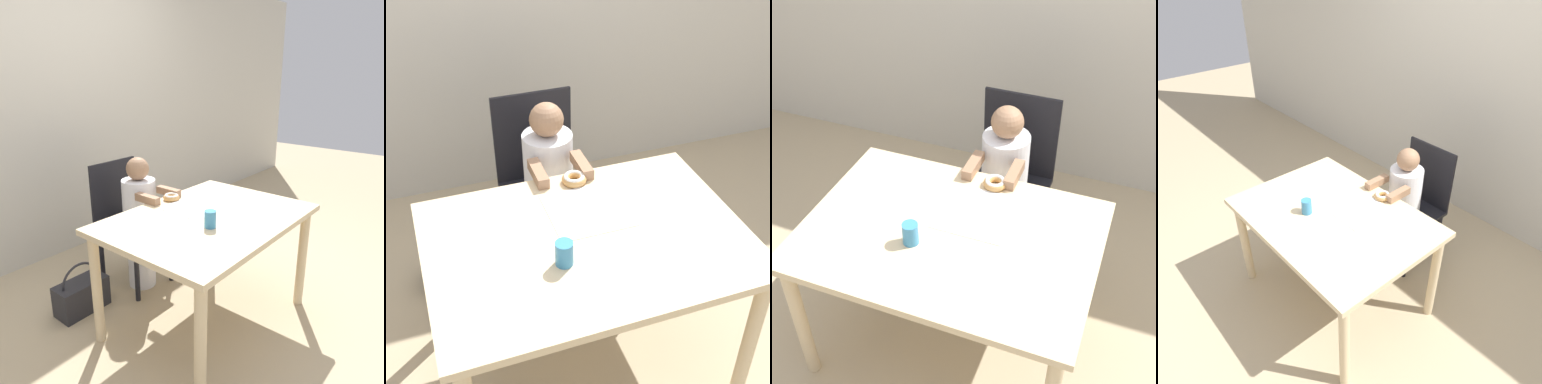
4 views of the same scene
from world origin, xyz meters
TOP-DOWN VIEW (x-y plane):
  - ground_plane at (0.00, 0.00)m, footprint 12.00×12.00m
  - wall_back at (0.00, 1.60)m, footprint 8.00×0.05m
  - dining_table at (0.00, 0.00)m, footprint 1.23×0.88m
  - chair at (0.04, 0.78)m, footprint 0.41×0.45m
  - child_figure at (0.04, 0.64)m, footprint 0.25×0.41m
  - donut at (0.08, 0.36)m, footprint 0.11×0.11m
  - napkin at (0.06, 0.16)m, footprint 0.32×0.32m
  - handbag at (-0.45, 0.72)m, footprint 0.35×0.17m
  - cup at (-0.13, -0.11)m, footprint 0.07×0.07m

SIDE VIEW (x-z plane):
  - ground_plane at x=0.00m, z-range 0.00..0.00m
  - handbag at x=-0.45m, z-range -0.06..0.29m
  - chair at x=0.04m, z-range 0.00..0.92m
  - child_figure at x=0.04m, z-range 0.00..0.99m
  - dining_table at x=0.00m, z-range 0.27..1.00m
  - napkin at x=0.06m, z-range 0.73..0.73m
  - donut at x=0.08m, z-range 0.73..0.77m
  - cup at x=-0.13m, z-range 0.73..0.83m
  - wall_back at x=0.00m, z-range 0.00..2.50m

